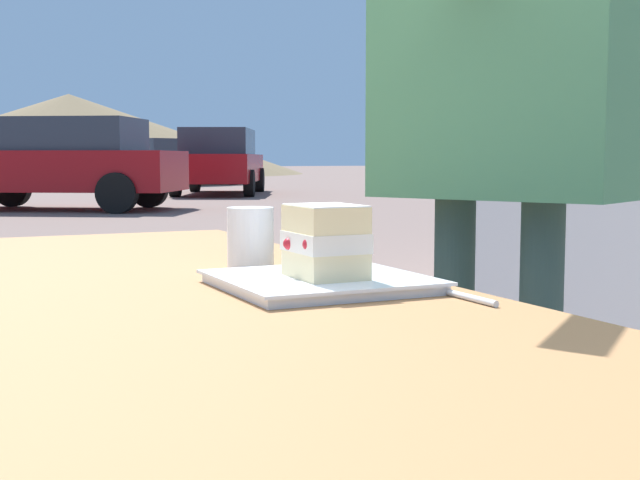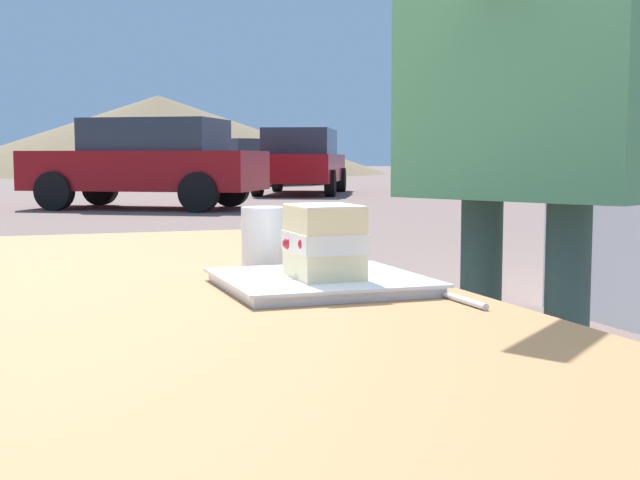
{
  "view_description": "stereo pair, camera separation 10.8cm",
  "coord_description": "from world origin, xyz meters",
  "px_view_note": "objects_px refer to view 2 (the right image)",
  "views": [
    {
      "loc": [
        -1.07,
        0.15,
        0.87
      ],
      "look_at": [
        -0.1,
        -0.31,
        0.76
      ],
      "focal_mm": 47.95,
      "sensor_mm": 36.0,
      "label": 1
    },
    {
      "loc": [
        -1.12,
        0.05,
        0.87
      ],
      "look_at": [
        -0.1,
        -0.31,
        0.76
      ],
      "focal_mm": 47.95,
      "sensor_mm": 36.0,
      "label": 2
    }
  ],
  "objects_px": {
    "dessert_plate": "(320,282)",
    "parked_car_near": "(148,162)",
    "coffee_cup": "(264,236)",
    "parked_car_extra": "(263,161)",
    "parked_car_far": "(302,161)",
    "patio_table": "(62,352)",
    "dessert_fork": "(443,294)",
    "cake_slice": "(324,241)",
    "diner_person": "(526,44)"
  },
  "relations": [
    {
      "from": "cake_slice",
      "to": "coffee_cup",
      "type": "distance_m",
      "value": 0.24
    },
    {
      "from": "dessert_fork",
      "to": "diner_person",
      "type": "height_order",
      "value": "diner_person"
    },
    {
      "from": "patio_table",
      "to": "parked_car_near",
      "type": "height_order",
      "value": "parked_car_near"
    },
    {
      "from": "dessert_fork",
      "to": "coffee_cup",
      "type": "distance_m",
      "value": 0.36
    },
    {
      "from": "parked_car_extra",
      "to": "patio_table",
      "type": "bearing_deg",
      "value": 163.75
    },
    {
      "from": "dessert_plate",
      "to": "diner_person",
      "type": "bearing_deg",
      "value": -63.47
    },
    {
      "from": "parked_car_near",
      "to": "parked_car_extra",
      "type": "bearing_deg",
      "value": -24.65
    },
    {
      "from": "cake_slice",
      "to": "coffee_cup",
      "type": "height_order",
      "value": "cake_slice"
    },
    {
      "from": "cake_slice",
      "to": "parked_car_extra",
      "type": "xyz_separation_m",
      "value": [
        25.06,
        -6.96,
        0.01
      ]
    },
    {
      "from": "patio_table",
      "to": "dessert_plate",
      "type": "height_order",
      "value": "dessert_plate"
    },
    {
      "from": "patio_table",
      "to": "parked_car_extra",
      "type": "xyz_separation_m",
      "value": [
        24.95,
        -7.27,
        0.15
      ]
    },
    {
      "from": "dessert_plate",
      "to": "parked_car_extra",
      "type": "distance_m",
      "value": 25.99
    },
    {
      "from": "patio_table",
      "to": "parked_car_extra",
      "type": "bearing_deg",
      "value": -16.25
    },
    {
      "from": "coffee_cup",
      "to": "parked_car_extra",
      "type": "bearing_deg",
      "value": -15.68
    },
    {
      "from": "dessert_plate",
      "to": "parked_car_near",
      "type": "distance_m",
      "value": 13.8
    },
    {
      "from": "cake_slice",
      "to": "coffee_cup",
      "type": "xyz_separation_m",
      "value": [
        0.24,
        0.01,
        -0.01
      ]
    },
    {
      "from": "cake_slice",
      "to": "diner_person",
      "type": "bearing_deg",
      "value": -61.75
    },
    {
      "from": "dessert_plate",
      "to": "parked_car_near",
      "type": "xyz_separation_m",
      "value": [
        13.69,
        -1.75,
        0.08
      ]
    },
    {
      "from": "patio_table",
      "to": "parked_car_far",
      "type": "relative_size",
      "value": 0.34
    },
    {
      "from": "patio_table",
      "to": "dessert_fork",
      "type": "bearing_deg",
      "value": -116.42
    },
    {
      "from": "parked_car_near",
      "to": "diner_person",
      "type": "bearing_deg",
      "value": 174.46
    },
    {
      "from": "dessert_plate",
      "to": "parked_car_extra",
      "type": "height_order",
      "value": "parked_car_extra"
    },
    {
      "from": "patio_table",
      "to": "dessert_plate",
      "type": "bearing_deg",
      "value": -107.31
    },
    {
      "from": "cake_slice",
      "to": "dessert_fork",
      "type": "xyz_separation_m",
      "value": [
        -0.1,
        -0.12,
        -0.06
      ]
    },
    {
      "from": "cake_slice",
      "to": "dessert_fork",
      "type": "height_order",
      "value": "cake_slice"
    },
    {
      "from": "cake_slice",
      "to": "dessert_fork",
      "type": "bearing_deg",
      "value": -130.24
    },
    {
      "from": "dessert_plate",
      "to": "diner_person",
      "type": "distance_m",
      "value": 0.6
    },
    {
      "from": "coffee_cup",
      "to": "parked_car_extra",
      "type": "xyz_separation_m",
      "value": [
        24.82,
        -6.97,
        0.02
      ]
    },
    {
      "from": "cake_slice",
      "to": "parked_car_extra",
      "type": "distance_m",
      "value": 26.01
    },
    {
      "from": "parked_car_extra",
      "to": "parked_car_near",
      "type": "bearing_deg",
      "value": 155.35
    },
    {
      "from": "dessert_fork",
      "to": "parked_car_extra",
      "type": "height_order",
      "value": "parked_car_extra"
    },
    {
      "from": "coffee_cup",
      "to": "parked_car_extra",
      "type": "height_order",
      "value": "parked_car_extra"
    },
    {
      "from": "dessert_plate",
      "to": "patio_table",
      "type": "bearing_deg",
      "value": 72.69
    },
    {
      "from": "dessert_plate",
      "to": "parked_car_far",
      "type": "xyz_separation_m",
      "value": [
        18.42,
        -6.05,
        0.09
      ]
    },
    {
      "from": "diner_person",
      "to": "parked_car_near",
      "type": "xyz_separation_m",
      "value": [
        13.47,
        -1.31,
        -0.26
      ]
    },
    {
      "from": "patio_table",
      "to": "dessert_plate",
      "type": "relative_size",
      "value": 6.46
    },
    {
      "from": "dessert_fork",
      "to": "parked_car_far",
      "type": "xyz_separation_m",
      "value": [
        18.54,
        -5.94,
        0.09
      ]
    },
    {
      "from": "parked_car_near",
      "to": "parked_car_far",
      "type": "relative_size",
      "value": 0.89
    },
    {
      "from": "cake_slice",
      "to": "diner_person",
      "type": "height_order",
      "value": "diner_person"
    },
    {
      "from": "parked_car_near",
      "to": "dessert_plate",
      "type": "bearing_deg",
      "value": 172.73
    },
    {
      "from": "parked_car_near",
      "to": "parked_car_extra",
      "type": "height_order",
      "value": "parked_car_near"
    },
    {
      "from": "diner_person",
      "to": "parked_car_near",
      "type": "bearing_deg",
      "value": -5.54
    },
    {
      "from": "dessert_plate",
      "to": "cake_slice",
      "type": "distance_m",
      "value": 0.06
    },
    {
      "from": "dessert_plate",
      "to": "parked_car_far",
      "type": "distance_m",
      "value": 19.39
    },
    {
      "from": "dessert_plate",
      "to": "parked_car_near",
      "type": "height_order",
      "value": "parked_car_near"
    },
    {
      "from": "coffee_cup",
      "to": "parked_car_far",
      "type": "bearing_deg",
      "value": -18.42
    },
    {
      "from": "dessert_plate",
      "to": "parked_car_far",
      "type": "relative_size",
      "value": 0.05
    },
    {
      "from": "dessert_fork",
      "to": "parked_car_far",
      "type": "distance_m",
      "value": 19.47
    },
    {
      "from": "coffee_cup",
      "to": "parked_car_near",
      "type": "distance_m",
      "value": 13.58
    },
    {
      "from": "parked_car_near",
      "to": "dessert_fork",
      "type": "bearing_deg",
      "value": 173.26
    }
  ]
}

